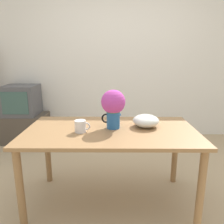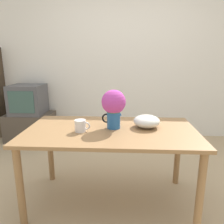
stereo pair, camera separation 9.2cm
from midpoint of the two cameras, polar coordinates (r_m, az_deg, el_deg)
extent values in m
plane|color=tan|center=(2.37, 3.93, -20.97)|extent=(12.00, 12.00, 0.00)
cube|color=silver|center=(3.78, 3.97, 13.19)|extent=(8.00, 0.05, 2.60)
cube|color=olive|center=(1.96, 0.96, -4.96)|extent=(1.52, 0.84, 0.03)
cylinder|color=olive|center=(1.95, -21.66, -18.04)|extent=(0.06, 0.06, 0.71)
cylinder|color=olive|center=(1.90, 23.30, -19.16)|extent=(0.06, 0.06, 0.71)
cylinder|color=olive|center=(2.55, -14.88, -9.67)|extent=(0.06, 0.06, 0.71)
cylinder|color=olive|center=(2.51, 17.72, -10.27)|extent=(0.06, 0.06, 0.71)
cylinder|color=#235B9E|center=(1.96, 1.67, -1.89)|extent=(0.12, 0.12, 0.17)
cone|color=#235B9E|center=(1.95, 3.18, -0.27)|extent=(0.04, 0.04, 0.04)
torus|color=black|center=(1.96, -0.16, -1.63)|extent=(0.09, 0.01, 0.09)
sphere|color=#3D7033|center=(1.93, 1.70, 1.55)|extent=(0.16, 0.16, 0.16)
sphere|color=#B23D99|center=(1.92, 1.70, 2.65)|extent=(0.22, 0.22, 0.22)
cylinder|color=white|center=(1.89, -7.01, -3.59)|extent=(0.10, 0.10, 0.10)
torus|color=white|center=(1.89, -5.51, -3.63)|extent=(0.07, 0.01, 0.07)
ellipsoid|color=silver|center=(2.02, 10.24, -2.39)|extent=(0.24, 0.24, 0.11)
cube|color=#4C4238|center=(3.93, -19.91, -3.53)|extent=(0.74, 0.50, 0.45)
cube|color=#4C4C51|center=(3.82, -20.49, 3.11)|extent=(0.51, 0.48, 0.48)
cube|color=#33514C|center=(3.60, -22.02, 2.35)|extent=(0.40, 0.01, 0.34)
cube|color=#423323|center=(4.21, -26.55, 4.47)|extent=(0.04, 0.30, 1.52)
camera|label=1|loc=(0.05, -88.64, 0.34)|focal=35.00mm
camera|label=2|loc=(0.05, 91.36, -0.34)|focal=35.00mm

